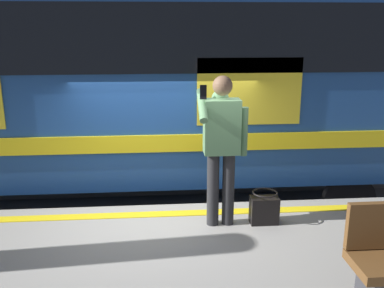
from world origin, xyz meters
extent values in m
plane|color=#4C4742|center=(0.00, 0.00, 0.00)|extent=(23.88, 23.88, 0.00)
cube|color=yellow|center=(0.00, 0.30, 0.95)|extent=(12.79, 0.16, 0.01)
cube|color=slate|center=(0.00, -1.24, 0.08)|extent=(16.97, 0.08, 0.16)
cube|color=slate|center=(0.00, -2.68, 0.08)|extent=(16.97, 0.08, 0.16)
cube|color=#1E478C|center=(0.83, -1.96, 2.51)|extent=(11.29, 2.96, 3.11)
cube|color=black|center=(0.83, -0.46, 3.05)|extent=(10.73, 0.03, 0.90)
cube|color=yellow|center=(0.83, -0.46, 1.65)|extent=(10.73, 0.03, 0.24)
cube|color=gold|center=(-1.15, -0.46, 2.35)|extent=(1.42, 0.02, 0.91)
cylinder|color=black|center=(-2.84, -0.77, 0.58)|extent=(0.84, 0.12, 0.84)
cylinder|color=black|center=(-2.84, -3.14, 0.58)|extent=(0.84, 0.12, 0.84)
cylinder|color=#262628|center=(-0.70, 0.61, 1.38)|extent=(0.14, 0.14, 0.87)
cylinder|color=#262628|center=(-0.52, 0.61, 1.38)|extent=(0.14, 0.14, 0.87)
cube|color=#4C724C|center=(-0.61, 0.61, 2.13)|extent=(0.40, 0.24, 0.61)
sphere|color=#4C724C|center=(-0.61, 0.45, 2.42)|extent=(0.20, 0.20, 0.20)
sphere|color=#997051|center=(-0.61, 0.61, 2.59)|extent=(0.22, 0.22, 0.22)
cylinder|color=#4C724C|center=(-0.86, 0.61, 2.07)|extent=(0.09, 0.09, 0.55)
cylinder|color=#4C724C|center=(-0.38, 0.69, 2.39)|extent=(0.09, 0.42, 0.33)
cube|color=black|center=(-0.38, 0.79, 2.55)|extent=(0.07, 0.02, 0.15)
cube|color=black|center=(-1.14, 0.64, 1.11)|extent=(0.33, 0.18, 0.32)
torus|color=black|center=(-1.14, 0.64, 1.33)|extent=(0.30, 0.30, 0.02)
camera|label=1|loc=(0.10, 5.26, 3.23)|focal=40.45mm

